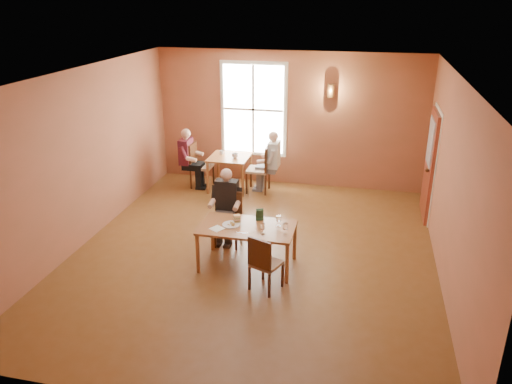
% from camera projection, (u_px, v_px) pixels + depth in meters
% --- Properties ---
extents(ground, '(6.00, 7.00, 0.01)m').
position_uv_depth(ground, '(253.00, 253.00, 8.50)').
color(ground, brown).
rests_on(ground, ground).
extents(wall_back, '(6.00, 0.04, 3.00)m').
position_uv_depth(wall_back, '(289.00, 120.00, 11.11)').
color(wall_back, brown).
rests_on(wall_back, ground).
extents(wall_front, '(6.00, 0.04, 3.00)m').
position_uv_depth(wall_front, '(170.00, 288.00, 4.78)').
color(wall_front, brown).
rests_on(wall_front, ground).
extents(wall_left, '(0.04, 7.00, 3.00)m').
position_uv_depth(wall_left, '(83.00, 158.00, 8.56)').
color(wall_left, brown).
rests_on(wall_left, ground).
extents(wall_right, '(0.04, 7.00, 3.00)m').
position_uv_depth(wall_right, '(452.00, 185.00, 7.33)').
color(wall_right, brown).
rests_on(wall_right, ground).
extents(ceiling, '(6.00, 7.00, 0.04)m').
position_uv_depth(ceiling, '(253.00, 75.00, 7.39)').
color(ceiling, white).
rests_on(ceiling, wall_back).
extents(window, '(1.36, 0.10, 1.96)m').
position_uv_depth(window, '(253.00, 110.00, 11.16)').
color(window, white).
rests_on(window, wall_back).
extents(door, '(0.12, 1.04, 2.10)m').
position_uv_depth(door, '(429.00, 165.00, 9.59)').
color(door, maroon).
rests_on(door, ground).
extents(wall_sconce, '(0.16, 0.16, 0.28)m').
position_uv_depth(wall_sconce, '(331.00, 91.00, 10.58)').
color(wall_sconce, brown).
rests_on(wall_sconce, wall_back).
extents(main_table, '(1.50, 0.84, 0.70)m').
position_uv_depth(main_table, '(247.00, 246.00, 8.00)').
color(main_table, brown).
rests_on(main_table, ground).
extents(chair_diner_main, '(0.41, 0.41, 0.93)m').
position_uv_depth(chair_diner_main, '(228.00, 220.00, 8.65)').
color(chair_diner_main, brown).
rests_on(chair_diner_main, ground).
extents(diner_main, '(0.51, 0.51, 1.27)m').
position_uv_depth(diner_main, '(228.00, 212.00, 8.56)').
color(diner_main, '#37231A').
rests_on(diner_main, ground).
extents(chair_empty, '(0.51, 0.51, 0.89)m').
position_uv_depth(chair_empty, '(266.00, 262.00, 7.34)').
color(chair_empty, '#3F2315').
rests_on(chair_empty, ground).
extents(plate_food, '(0.30, 0.30, 0.04)m').
position_uv_depth(plate_food, '(231.00, 224.00, 7.90)').
color(plate_food, white).
rests_on(plate_food, main_table).
extents(sandwich, '(0.13, 0.13, 0.12)m').
position_uv_depth(sandwich, '(237.00, 220.00, 7.97)').
color(sandwich, tan).
rests_on(sandwich, main_table).
extents(goblet_a, '(0.10, 0.10, 0.19)m').
position_uv_depth(goblet_a, '(279.00, 220.00, 7.85)').
color(goblet_a, white).
rests_on(goblet_a, main_table).
extents(goblet_b, '(0.09, 0.09, 0.20)m').
position_uv_depth(goblet_b, '(285.00, 229.00, 7.57)').
color(goblet_b, white).
rests_on(goblet_b, main_table).
extents(goblet_c, '(0.10, 0.10, 0.19)m').
position_uv_depth(goblet_c, '(263.00, 228.00, 7.59)').
color(goblet_c, silver).
rests_on(goblet_c, main_table).
extents(menu_stand, '(0.13, 0.10, 0.20)m').
position_uv_depth(menu_stand, '(260.00, 215.00, 8.05)').
color(menu_stand, '#224428').
rests_on(menu_stand, main_table).
extents(knife, '(0.20, 0.02, 0.00)m').
position_uv_depth(knife, '(242.00, 233.00, 7.66)').
color(knife, silver).
rests_on(knife, main_table).
extents(napkin, '(0.25, 0.25, 0.01)m').
position_uv_depth(napkin, '(217.00, 229.00, 7.79)').
color(napkin, white).
rests_on(napkin, main_table).
extents(second_table, '(0.87, 0.87, 0.76)m').
position_uv_depth(second_table, '(230.00, 173.00, 11.17)').
color(second_table, brown).
rests_on(second_table, ground).
extents(chair_diner_white, '(0.47, 0.47, 1.06)m').
position_uv_depth(chair_diner_white, '(258.00, 169.00, 10.98)').
color(chair_diner_white, '#503010').
rests_on(chair_diner_white, ground).
extents(diner_white, '(0.53, 0.53, 1.32)m').
position_uv_depth(diner_white, '(259.00, 163.00, 10.93)').
color(diner_white, silver).
rests_on(diner_white, ground).
extents(chair_diner_maroon, '(0.45, 0.45, 1.01)m').
position_uv_depth(chair_diner_maroon, '(202.00, 166.00, 11.26)').
color(chair_diner_maroon, '#502212').
rests_on(chair_diner_maroon, ground).
extents(diner_maroon, '(0.53, 0.53, 1.31)m').
position_uv_depth(diner_maroon, '(200.00, 159.00, 11.21)').
color(diner_maroon, maroon).
rests_on(diner_maroon, ground).
extents(cup_a, '(0.14, 0.14, 0.11)m').
position_uv_depth(cup_a, '(235.00, 156.00, 10.91)').
color(cup_a, white).
rests_on(cup_a, second_table).
extents(cup_b, '(0.13, 0.13, 0.09)m').
position_uv_depth(cup_b, '(222.00, 152.00, 11.16)').
color(cup_b, silver).
rests_on(cup_b, second_table).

